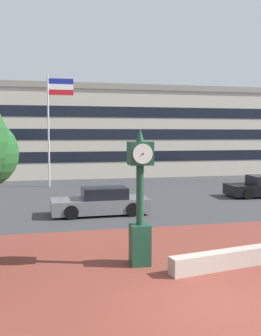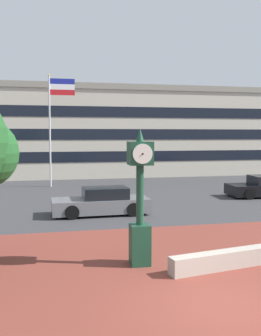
{
  "view_description": "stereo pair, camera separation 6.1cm",
  "coord_description": "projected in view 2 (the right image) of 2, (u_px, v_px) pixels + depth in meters",
  "views": [
    {
      "loc": [
        -3.75,
        -7.55,
        3.75
      ],
      "look_at": [
        -1.37,
        3.32,
        2.78
      ],
      "focal_mm": 41.17,
      "sensor_mm": 36.0,
      "label": 1
    },
    {
      "loc": [
        -3.69,
        -7.56,
        3.75
      ],
      "look_at": [
        -1.37,
        3.32,
        2.78
      ],
      "focal_mm": 41.17,
      "sensor_mm": 36.0,
      "label": 2
    }
  ],
  "objects": [
    {
      "name": "car_street_near",
      "position": [
        102.0,
        202.0,
        18.1
      ],
      "size": [
        4.54,
        1.89,
        1.28
      ],
      "rotation": [
        0.0,
        0.0,
        1.59
      ],
      "color": "slate",
      "rests_on": "ground"
    },
    {
      "name": "plaza_brick_paving",
      "position": [
        195.0,
        278.0,
        10.05
      ],
      "size": [
        44.0,
        11.27,
        0.01
      ],
      "primitive_type": "cube",
      "color": "brown",
      "rests_on": "ground"
    },
    {
      "name": "planter_wall",
      "position": [
        222.0,
        260.0,
        10.74
      ],
      "size": [
        3.22,
        0.98,
        0.5
      ],
      "primitive_type": "cube",
      "rotation": [
        0.0,
        0.0,
        0.19
      ],
      "color": "#ADA393",
      "rests_on": "ground"
    },
    {
      "name": "street_clock",
      "position": [
        140.0,
        201.0,
        10.97
      ],
      "size": [
        0.67,
        0.78,
        3.93
      ],
      "rotation": [
        0.0,
        0.0,
        -0.02
      ],
      "color": "#19422D",
      "rests_on": "ground"
    },
    {
      "name": "flagpole_primary",
      "position": [
        54.0,
        118.0,
        27.42
      ],
      "size": [
        1.87,
        0.14,
        8.0
      ],
      "color": "silver",
      "rests_on": "ground"
    },
    {
      "name": "civic_building",
      "position": [
        134.0,
        132.0,
        38.83
      ],
      "size": [
        29.87,
        11.7,
        8.05
      ],
      "color": "beige",
      "rests_on": "ground"
    },
    {
      "name": "ground_plane",
      "position": [
        223.0,
        306.0,
        8.46
      ],
      "size": [
        200.0,
        200.0,
        0.0
      ],
      "primitive_type": "plane",
      "color": "#38383A"
    }
  ]
}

